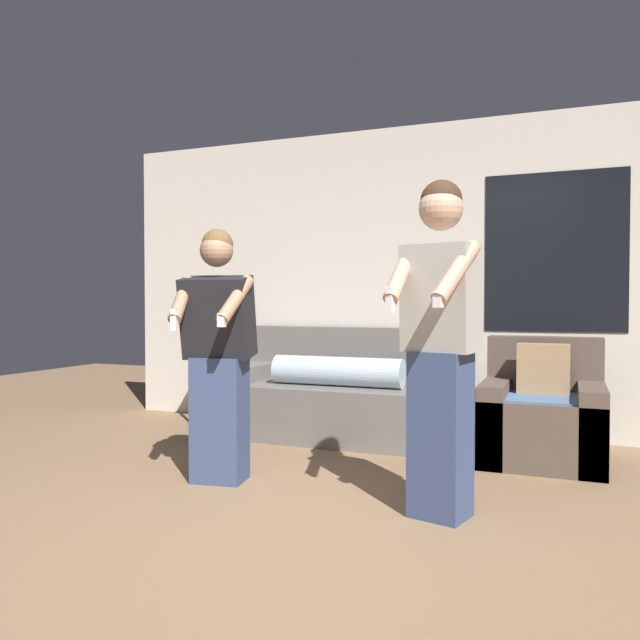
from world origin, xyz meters
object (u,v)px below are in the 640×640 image
at_px(armchair, 543,417).
at_px(person_right, 440,341).
at_px(side_table, 218,362).
at_px(person_left, 218,356).
at_px(couch, 344,398).

bearing_deg(armchair, person_right, -107.52).
height_order(side_table, person_right, person_right).
relative_size(armchair, person_left, 0.55).
bearing_deg(person_left, armchair, 35.08).
relative_size(couch, armchair, 2.28).
distance_m(armchair, person_left, 2.36).
distance_m(person_left, person_right, 1.44).
xyz_separation_m(side_table, person_left, (1.07, -1.77, 0.24)).
height_order(couch, person_right, person_right).
bearing_deg(armchair, person_left, -144.92).
bearing_deg(person_right, armchair, 72.48).
bearing_deg(armchair, side_table, 171.50).
bearing_deg(person_left, person_right, -5.42).
bearing_deg(person_left, side_table, 121.24).
height_order(couch, side_table, couch).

